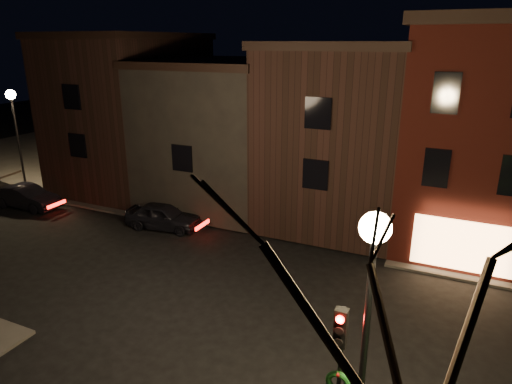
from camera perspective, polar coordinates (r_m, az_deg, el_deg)
ground at (r=18.43m, az=-2.95°, el=-12.82°), size 120.00×120.00×0.00m
sidewalk_far_left at (r=44.63m, az=-13.91°, el=5.59°), size 30.00×30.00×0.12m
corner_building at (r=23.74m, az=25.93°, el=6.50°), size 6.50×8.50×10.50m
row_building_a at (r=25.55m, az=11.02°, el=7.44°), size 7.30×10.30×9.40m
row_building_b at (r=28.22m, az=-3.56°, el=7.72°), size 7.80×10.30×8.40m
row_building_c at (r=32.14m, az=-15.22°, el=9.79°), size 7.30×10.30×9.90m
street_lamp_near at (r=9.11m, az=14.12°, el=-10.87°), size 0.60×0.60×6.48m
street_lamp_far at (r=33.50m, az=-28.05°, el=8.79°), size 0.60×0.60×6.48m
traffic_signal at (r=10.91m, az=10.36°, el=-20.07°), size 0.58×0.38×4.05m
bare_tree_right at (r=6.38m, az=22.09°, el=-15.35°), size 6.40×6.40×8.50m
parked_car_a at (r=24.72m, az=-11.53°, el=-2.98°), size 4.24×2.17×1.38m
parked_car_b at (r=30.41m, az=-26.76°, el=-0.56°), size 4.28×1.65×1.39m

